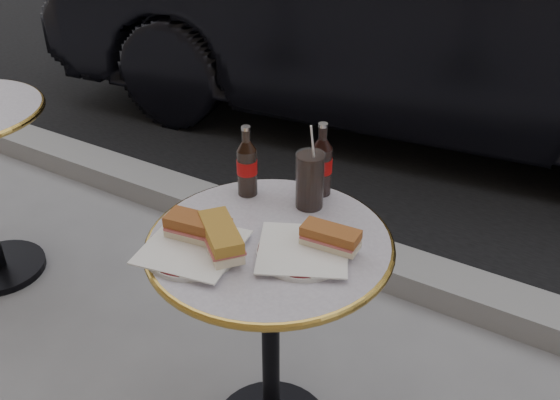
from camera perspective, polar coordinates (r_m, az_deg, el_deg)
The scene contains 11 objects.
curb at distance 2.61m, azimuth 9.76°, elevation -6.03°, with size 40.00×0.20×0.12m, color gray.
bistro_table at distance 1.79m, azimuth -0.85°, elevation -13.23°, with size 0.62×0.62×0.73m, color #BAB2C4, non-canonical shape.
plate_left at distance 1.52m, azimuth -8.00°, elevation -4.52°, with size 0.23×0.23×0.01m, color silver.
plate_right at distance 1.50m, azimuth 2.10°, elevation -4.76°, with size 0.22×0.22×0.01m, color silver.
sandwich_left_a at distance 1.53m, azimuth -7.48°, elevation -2.65°, with size 0.16×0.07×0.06m, color brown.
sandwich_left_b at distance 1.49m, azimuth -5.42°, elevation -3.49°, with size 0.17×0.08×0.06m, color #AA792B.
sandwich_right at distance 1.49m, azimuth 4.63°, elevation -3.52°, with size 0.14×0.07×0.05m, color #965326.
cola_bottle_left at distance 1.69m, azimuth -3.05°, elevation 3.60°, with size 0.06×0.06×0.20m, color black, non-canonical shape.
cola_bottle_right at distance 1.69m, azimuth 3.85°, elevation 3.76°, with size 0.06×0.06×0.21m, color black, non-canonical shape.
cola_glass at distance 1.64m, azimuth 2.74°, elevation 1.83°, with size 0.08×0.08×0.16m, color black.
parked_car at distance 3.82m, azimuth 13.19°, elevation 17.06°, with size 4.36×1.51×1.43m, color black.
Camera 1 is at (0.68, -1.07, 1.63)m, focal length 40.00 mm.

